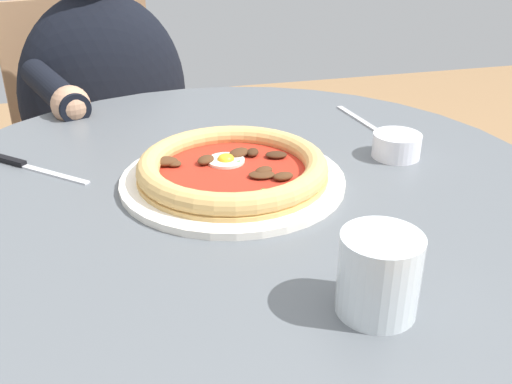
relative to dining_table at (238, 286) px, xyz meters
name	(u,v)px	position (x,y,z in m)	size (l,w,h in m)	color
dining_table	(238,286)	(0.00, 0.00, 0.00)	(0.91, 0.91, 0.76)	#565B60
pizza_on_plate	(233,171)	(0.01, 0.01, 0.20)	(0.31, 0.31, 0.04)	white
water_glass	(378,279)	(-0.06, 0.31, 0.21)	(0.08, 0.08, 0.08)	silver
steak_knife	(18,163)	(0.30, -0.13, 0.18)	(0.16, 0.15, 0.01)	silver
ramekin_capers	(397,144)	(-0.25, -0.02, 0.20)	(0.07, 0.07, 0.04)	white
fork_utensil	(362,121)	(-0.27, -0.17, 0.18)	(0.03, 0.17, 0.00)	#BCBCC1
diner_person	(115,172)	(0.16, -0.67, -0.09)	(0.44, 0.55, 1.10)	#282833
cafe_chair_diner	(98,137)	(0.20, -0.82, -0.04)	(0.53, 0.53, 0.89)	#957050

